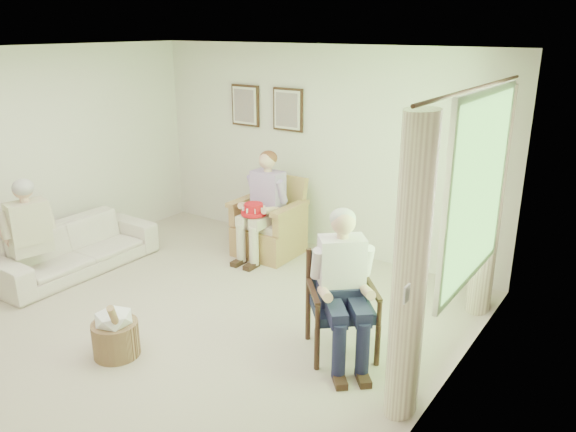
% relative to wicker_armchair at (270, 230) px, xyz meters
% --- Properties ---
extents(floor, '(5.50, 5.50, 0.00)m').
position_rel_wicker_armchair_xyz_m(floor, '(0.35, -2.18, -0.31)').
color(floor, beige).
rests_on(floor, ground).
extents(back_wall, '(5.00, 0.04, 2.60)m').
position_rel_wicker_armchair_xyz_m(back_wall, '(0.35, 0.57, 0.99)').
color(back_wall, silver).
rests_on(back_wall, ground).
extents(left_wall, '(0.04, 5.50, 2.60)m').
position_rel_wicker_armchair_xyz_m(left_wall, '(-2.15, -2.18, 0.99)').
color(left_wall, silver).
rests_on(left_wall, ground).
extents(right_wall, '(0.04, 5.50, 2.60)m').
position_rel_wicker_armchair_xyz_m(right_wall, '(2.85, -2.18, 0.99)').
color(right_wall, silver).
rests_on(right_wall, ground).
extents(ceiling, '(5.00, 5.50, 0.02)m').
position_rel_wicker_armchair_xyz_m(ceiling, '(0.35, -2.18, 2.29)').
color(ceiling, white).
rests_on(ceiling, back_wall).
extents(window, '(0.13, 2.50, 1.63)m').
position_rel_wicker_armchair_xyz_m(window, '(2.82, -0.98, 1.27)').
color(window, '#2D6B23').
rests_on(window, right_wall).
extents(curtain_left, '(0.34, 0.34, 2.30)m').
position_rel_wicker_armchair_xyz_m(curtain_left, '(2.68, -1.96, 0.84)').
color(curtain_left, '#F4ECBF').
rests_on(curtain_left, ground).
extents(curtain_right, '(0.34, 0.34, 2.30)m').
position_rel_wicker_armchair_xyz_m(curtain_right, '(2.68, -0.00, 0.84)').
color(curtain_right, '#F4ECBF').
rests_on(curtain_right, ground).
extents(framed_print_left, '(0.45, 0.05, 0.55)m').
position_rel_wicker_armchair_xyz_m(framed_print_left, '(-0.80, 0.53, 1.47)').
color(framed_print_left, '#382114').
rests_on(framed_print_left, back_wall).
extents(framed_print_right, '(0.45, 0.05, 0.55)m').
position_rel_wicker_armchair_xyz_m(framed_print_right, '(-0.10, 0.53, 1.47)').
color(framed_print_right, '#382114').
rests_on(framed_print_right, back_wall).
extents(wicker_armchair, '(0.77, 0.77, 0.99)m').
position_rel_wicker_armchair_xyz_m(wicker_armchair, '(0.00, 0.00, 0.00)').
color(wicker_armchair, tan).
rests_on(wicker_armchair, ground).
extents(wood_armchair, '(0.58, 0.54, 0.89)m').
position_rel_wicker_armchair_xyz_m(wood_armchair, '(1.91, -1.44, 0.18)').
color(wood_armchair, black).
rests_on(wood_armchair, ground).
extents(sofa, '(1.95, 0.76, 0.57)m').
position_rel_wicker_armchair_xyz_m(sofa, '(-1.60, -1.77, -0.03)').
color(sofa, silver).
rests_on(sofa, ground).
extents(person_wicker, '(0.40, 0.63, 1.33)m').
position_rel_wicker_armchair_xyz_m(person_wicker, '(0.00, -0.13, 0.46)').
color(person_wicker, beige).
rests_on(person_wicker, ground).
extents(person_dark, '(0.40, 0.62, 1.32)m').
position_rel_wicker_armchair_xyz_m(person_dark, '(1.91, -1.59, 0.45)').
color(person_dark, '#1B1E3C').
rests_on(person_dark, ground).
extents(person_sofa, '(0.42, 0.63, 1.24)m').
position_rel_wicker_armchair_xyz_m(person_sofa, '(-1.60, -2.35, 0.39)').
color(person_sofa, beige).
rests_on(person_sofa, ground).
extents(red_hat, '(0.31, 0.31, 0.14)m').
position_rel_wicker_armchair_xyz_m(red_hat, '(0.00, -0.34, 0.36)').
color(red_hat, red).
rests_on(red_hat, person_wicker).
extents(hatbox, '(0.51, 0.51, 0.60)m').
position_rel_wicker_armchair_xyz_m(hatbox, '(0.28, -2.71, -0.08)').
color(hatbox, tan).
rests_on(hatbox, ground).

